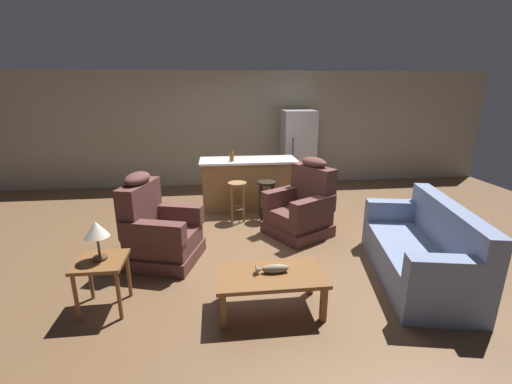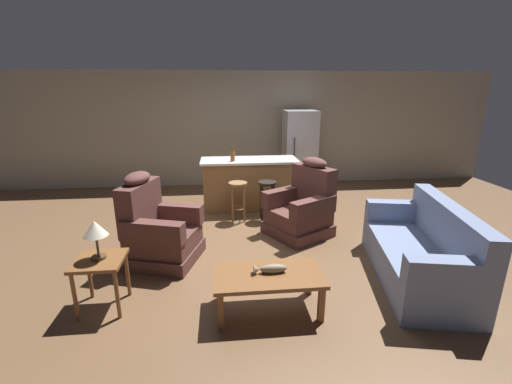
{
  "view_description": "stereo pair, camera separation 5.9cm",
  "coord_description": "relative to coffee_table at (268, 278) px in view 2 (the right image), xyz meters",
  "views": [
    {
      "loc": [
        -0.59,
        -4.89,
        2.21
      ],
      "look_at": [
        -0.02,
        -0.1,
        0.75
      ],
      "focal_mm": 24.0,
      "sensor_mm": 36.0,
      "label": 1
    },
    {
      "loc": [
        -0.53,
        -4.89,
        2.21
      ],
      "look_at": [
        -0.02,
        -0.1,
        0.75
      ],
      "focal_mm": 24.0,
      "sensor_mm": 36.0,
      "label": 2
    }
  ],
  "objects": [
    {
      "name": "end_table",
      "position": [
        -1.7,
        0.22,
        0.1
      ],
      "size": [
        0.48,
        0.48,
        0.56
      ],
      "color": "brown",
      "rests_on": "ground_plane"
    },
    {
      "name": "bar_stool_left",
      "position": [
        -0.17,
        2.58,
        0.11
      ],
      "size": [
        0.32,
        0.32,
        0.68
      ],
      "color": "olive",
      "rests_on": "ground_plane"
    },
    {
      "name": "recliner_near_lamp",
      "position": [
        -1.3,
        1.23,
        0.06
      ],
      "size": [
        1.05,
        1.05,
        1.2
      ],
      "rotation": [
        0.0,
        0.0,
        -0.29
      ],
      "color": "brown",
      "rests_on": "ground_plane"
    },
    {
      "name": "fish_figurine",
      "position": [
        0.02,
        0.01,
        0.1
      ],
      "size": [
        0.34,
        0.1,
        0.1
      ],
      "color": "#4C3823",
      "rests_on": "coffee_table"
    },
    {
      "name": "bar_stool_right",
      "position": [
        0.34,
        2.58,
        0.11
      ],
      "size": [
        0.32,
        0.32,
        0.68
      ],
      "color": "black",
      "rests_on": "ground_plane"
    },
    {
      "name": "back_wall",
      "position": [
        0.08,
        4.98,
        0.94
      ],
      "size": [
        12.0,
        0.05,
        2.6
      ],
      "color": "#A89E89",
      "rests_on": "ground_plane"
    },
    {
      "name": "recliner_near_island",
      "position": [
        0.8,
        1.9,
        0.06
      ],
      "size": [
        1.15,
        1.15,
        1.2
      ],
      "rotation": [
        0.0,
        0.0,
        3.67
      ],
      "color": "brown",
      "rests_on": "ground_plane"
    },
    {
      "name": "kitchen_island",
      "position": [
        0.08,
        3.21,
        0.11
      ],
      "size": [
        1.8,
        0.7,
        0.95
      ],
      "color": "olive",
      "rests_on": "ground_plane"
    },
    {
      "name": "bottle_tall_green",
      "position": [
        -0.23,
        3.07,
        0.68
      ],
      "size": [
        0.08,
        0.08,
        0.24
      ],
      "color": "brown",
      "rests_on": "kitchen_island"
    },
    {
      "name": "table_lamp",
      "position": [
        -1.7,
        0.23,
        0.5
      ],
      "size": [
        0.24,
        0.24,
        0.41
      ],
      "color": "#4C3823",
      "rests_on": "end_table"
    },
    {
      "name": "couch",
      "position": [
        1.9,
        0.41,
        -0.02
      ],
      "size": [
        1.21,
        2.03,
        0.94
      ],
      "rotation": [
        0.0,
        0.0,
        2.94
      ],
      "color": "#707FA3",
      "rests_on": "ground_plane"
    },
    {
      "name": "ground_plane",
      "position": [
        0.08,
        1.86,
        -0.36
      ],
      "size": [
        12.0,
        12.0,
        0.0
      ],
      "color": "brown"
    },
    {
      "name": "coffee_table",
      "position": [
        0.0,
        0.0,
        0.0
      ],
      "size": [
        1.1,
        0.6,
        0.42
      ],
      "color": "brown",
      "rests_on": "ground_plane"
    },
    {
      "name": "refrigerator",
      "position": [
        1.31,
        4.41,
        0.52
      ],
      "size": [
        0.7,
        0.69,
        1.76
      ],
      "color": "#B7B7BC",
      "rests_on": "ground_plane"
    }
  ]
}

